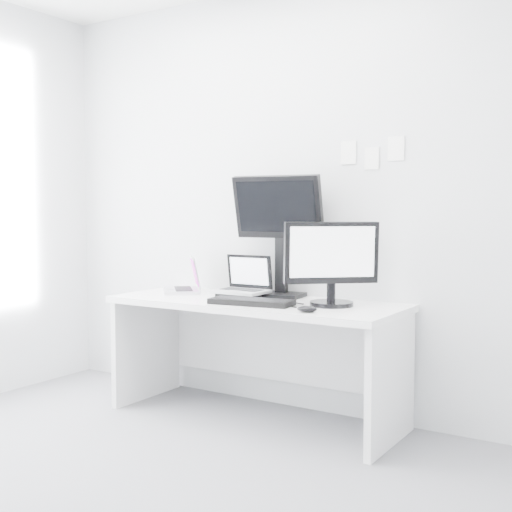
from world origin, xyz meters
name	(u,v)px	position (x,y,z in m)	size (l,w,h in m)	color
ground	(107,491)	(0.00, 0.00, 0.00)	(3.60, 3.60, 0.00)	#5A5A5E
back_wall	(284,198)	(0.00, 1.60, 1.35)	(3.60, 3.60, 0.00)	#B9BBBE
desk	(255,360)	(0.00, 1.25, 0.36)	(1.80, 0.70, 0.73)	white
macbook	(181,273)	(-0.63, 1.32, 0.85)	(0.33, 0.25, 0.25)	silver
speaker	(251,279)	(-0.20, 1.50, 0.83)	(0.10, 0.10, 0.20)	black
dell_laptop	(240,276)	(-0.15, 1.32, 0.86)	(0.32, 0.25, 0.27)	#9DA0A4
rear_monitor	(279,235)	(0.04, 1.46, 1.12)	(0.57, 0.21, 0.78)	black
samsung_monitor	(332,262)	(0.49, 1.28, 0.98)	(0.54, 0.25, 0.50)	black
keyboard	(251,302)	(0.08, 1.08, 0.75)	(0.49, 0.17, 0.03)	black
mouse	(307,309)	(0.49, 0.99, 0.75)	(0.11, 0.07, 0.04)	black
wall_note_0	(348,153)	(0.45, 1.59, 1.62)	(0.10, 0.00, 0.14)	white
wall_note_1	(372,158)	(0.60, 1.59, 1.58)	(0.09, 0.00, 0.13)	white
wall_note_2	(396,149)	(0.75, 1.59, 1.63)	(0.10, 0.00, 0.14)	white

